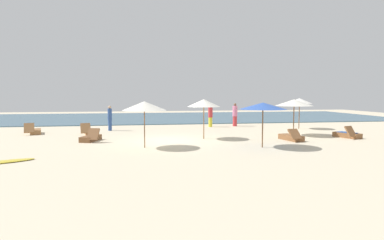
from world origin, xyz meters
name	(u,v)px	position (x,y,z in m)	size (l,w,h in m)	color
ground_plane	(170,140)	(0.00, 0.00, 0.00)	(60.00, 60.00, 0.00)	beige
ocean_water	(154,117)	(0.00, 17.00, 0.03)	(48.00, 16.00, 0.06)	#3D6075
umbrella_0	(294,103)	(7.46, 0.87, 1.96)	(2.22, 2.22, 2.16)	brown
umbrella_1	(299,101)	(9.60, 4.38, 1.98)	(1.75, 1.75, 2.17)	brown
umbrella_2	(263,106)	(3.99, -3.06, 1.93)	(2.17, 2.17, 2.08)	brown
umbrella_3	(144,106)	(-1.41, -2.27, 1.93)	(2.03, 2.03, 2.14)	brown
umbrella_4	(204,103)	(1.89, 0.27, 1.98)	(1.81, 1.81, 2.19)	olive
lounger_0	(347,135)	(10.00, -0.61, 0.18)	(1.15, 1.76, 0.72)	brown
lounger_1	(91,138)	(-4.14, 0.38, 0.17)	(1.07, 1.75, 0.73)	brown
lounger_2	(291,137)	(6.39, -1.08, 0.17)	(0.91, 1.78, 0.67)	brown
lounger_3	(90,131)	(-4.62, 3.52, 0.18)	(0.94, 1.73, 0.74)	olive
lounger_4	(35,131)	(-7.98, 4.22, 0.17)	(0.98, 1.75, 0.73)	olive
person_0	(235,115)	(5.69, 7.03, 0.88)	(0.51, 0.51, 1.76)	#BF3338
person_1	(210,116)	(3.71, 6.79, 0.83)	(0.44, 0.44, 1.65)	yellow
person_2	(110,118)	(-3.53, 5.39, 0.86)	(0.38, 0.38, 1.68)	#2D4C8C
surfboard	(2,162)	(-6.59, -4.84, 0.04)	(2.21, 1.48, 0.07)	gold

